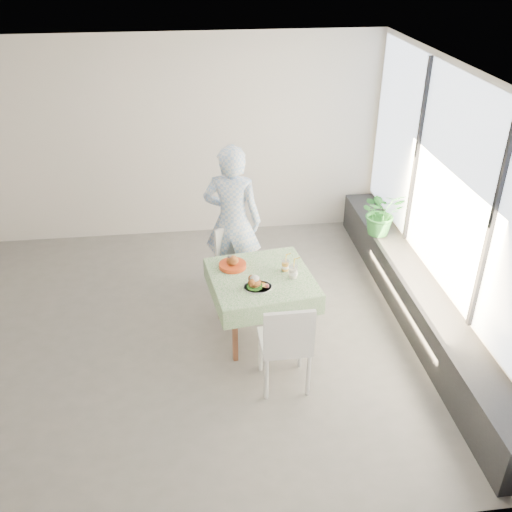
{
  "coord_description": "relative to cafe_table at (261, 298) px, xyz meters",
  "views": [
    {
      "loc": [
        0.34,
        -5.09,
        3.92
      ],
      "look_at": [
        0.97,
        -0.01,
        0.96
      ],
      "focal_mm": 40.0,
      "sensor_mm": 36.0,
      "label": 1
    }
  ],
  "objects": [
    {
      "name": "chair_near",
      "position": [
        0.12,
        -0.83,
        -0.15
      ],
      "size": [
        0.47,
        0.47,
        0.99
      ],
      "color": "white",
      "rests_on": "ground"
    },
    {
      "name": "wall_back",
      "position": [
        -1.02,
        2.56,
        0.94
      ],
      "size": [
        6.0,
        0.02,
        2.8
      ],
      "primitive_type": "cube",
      "color": "silver",
      "rests_on": "ground"
    },
    {
      "name": "juice_cup_orange",
      "position": [
        0.27,
        0.07,
        0.34
      ],
      "size": [
        0.09,
        0.09,
        0.24
      ],
      "color": "white",
      "rests_on": "cafe_table"
    },
    {
      "name": "main_dish",
      "position": [
        -0.08,
        -0.23,
        0.33
      ],
      "size": [
        0.29,
        0.29,
        0.15
      ],
      "color": "white",
      "rests_on": "cafe_table"
    },
    {
      "name": "wall_front",
      "position": [
        -1.02,
        -2.44,
        0.94
      ],
      "size": [
        6.0,
        0.02,
        2.8
      ],
      "primitive_type": "cube",
      "color": "silver",
      "rests_on": "ground"
    },
    {
      "name": "cafe_table",
      "position": [
        0.0,
        0.0,
        0.0
      ],
      "size": [
        1.17,
        1.17,
        0.74
      ],
      "color": "brown",
      "rests_on": "ground"
    },
    {
      "name": "diner",
      "position": [
        -0.22,
        0.94,
        0.47
      ],
      "size": [
        0.78,
        0.62,
        1.87
      ],
      "primitive_type": "imported",
      "rotation": [
        0.0,
        0.0,
        2.86
      ],
      "color": "#94BBED",
      "rests_on": "ground"
    },
    {
      "name": "wall_right",
      "position": [
        1.98,
        0.06,
        0.94
      ],
      "size": [
        0.02,
        5.0,
        2.8
      ],
      "primitive_type": "cube",
      "color": "silver",
      "rests_on": "ground"
    },
    {
      "name": "floor",
      "position": [
        -1.02,
        0.06,
        -0.46
      ],
      "size": [
        6.0,
        6.0,
        0.0
      ],
      "primitive_type": "plane",
      "color": "slate",
      "rests_on": "ground"
    },
    {
      "name": "second_dish",
      "position": [
        -0.28,
        0.21,
        0.32
      ],
      "size": [
        0.29,
        0.29,
        0.14
      ],
      "color": "#C43B14",
      "rests_on": "cafe_table"
    },
    {
      "name": "ceiling",
      "position": [
        -1.02,
        0.06,
        2.34
      ],
      "size": [
        6.0,
        6.0,
        0.0
      ],
      "primitive_type": "plane",
      "rotation": [
        3.14,
        0.0,
        0.0
      ],
      "color": "white",
      "rests_on": "ground"
    },
    {
      "name": "window_pane",
      "position": [
        1.95,
        0.06,
        1.19
      ],
      "size": [
        0.01,
        4.8,
        2.18
      ],
      "primitive_type": "cube",
      "color": "#D1E0F9",
      "rests_on": "ground"
    },
    {
      "name": "window_ledge",
      "position": [
        1.78,
        0.06,
        -0.21
      ],
      "size": [
        0.4,
        4.8,
        0.5
      ],
      "primitive_type": "cube",
      "color": "black",
      "rests_on": "ground"
    },
    {
      "name": "chair_far",
      "position": [
        -0.17,
        0.75,
        -0.18
      ],
      "size": [
        0.58,
        0.58,
        0.89
      ],
      "color": "white",
      "rests_on": "ground"
    },
    {
      "name": "juice_cup_lemonade",
      "position": [
        0.32,
        -0.07,
        0.35
      ],
      "size": [
        0.1,
        0.1,
        0.28
      ],
      "color": "white",
      "rests_on": "cafe_table"
    },
    {
      "name": "potted_plant",
      "position": [
        1.69,
        1.22,
        0.34
      ],
      "size": [
        0.54,
        0.47,
        0.6
      ],
      "primitive_type": "imported",
      "rotation": [
        0.0,
        0.0,
        0.01
      ],
      "color": "#287A3B",
      "rests_on": "window_ledge"
    }
  ]
}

